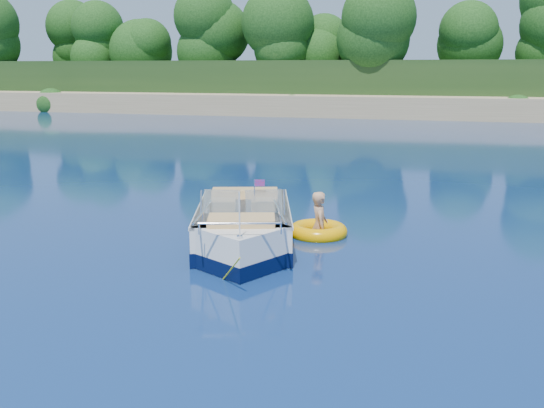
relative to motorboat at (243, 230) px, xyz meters
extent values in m
plane|color=#0B1F4F|center=(0.09, -2.98, -0.33)|extent=(160.00, 160.00, 0.00)
cube|color=#998259|center=(0.09, 35.02, 0.17)|extent=(170.00, 8.00, 2.00)
cube|color=#183415|center=(0.09, 62.02, 0.67)|extent=(170.00, 56.00, 6.00)
cylinder|color=black|center=(-17.91, 37.52, 2.77)|extent=(0.44, 0.44, 3.20)
sphere|color=black|center=(-17.91, 37.52, 5.81)|extent=(5.28, 5.28, 5.28)
cylinder|color=black|center=(0.09, 39.02, 2.97)|extent=(0.44, 0.44, 3.60)
sphere|color=black|center=(0.09, 39.02, 6.39)|extent=(5.94, 5.94, 5.94)
cube|color=white|center=(-0.10, 0.33, -0.06)|extent=(2.68, 3.75, 0.94)
cube|color=white|center=(0.36, -1.20, -0.06)|extent=(1.71, 1.71, 0.94)
cube|color=black|center=(-0.10, 0.33, -0.19)|extent=(2.71, 3.79, 0.27)
cube|color=black|center=(0.36, -1.20, -0.19)|extent=(1.75, 1.75, 0.27)
cube|color=tan|center=(-0.17, 0.58, 0.21)|extent=(2.05, 2.67, 0.09)
cube|color=white|center=(-0.10, 0.33, 0.39)|extent=(2.71, 3.76, 0.05)
cube|color=black|center=(-0.63, 2.10, -0.02)|extent=(0.56, 0.44, 0.80)
cube|color=#8C9EA5|center=(-0.30, -0.39, 0.64)|extent=(0.72, 0.34, 0.43)
cube|color=#8C9EA5|center=(0.47, -0.16, 0.64)|extent=(0.73, 0.50, 0.43)
cube|color=tan|center=(-0.42, 0.00, 0.41)|extent=(0.61, 0.61, 0.36)
cube|color=tan|center=(0.35, 0.23, 0.41)|extent=(0.61, 0.61, 0.36)
cube|color=tan|center=(-0.35, 1.18, 0.41)|extent=(1.48, 0.87, 0.34)
cube|color=tan|center=(0.31, -1.04, 0.39)|extent=(1.32, 0.98, 0.30)
cylinder|color=white|center=(0.55, -1.86, 0.79)|extent=(0.03, 0.03, 0.76)
cube|color=red|center=(0.39, -0.18, 1.00)|extent=(0.19, 0.07, 0.13)
cube|color=silver|center=(0.57, -1.90, 0.44)|extent=(0.10, 0.08, 0.04)
cylinder|color=yellow|center=(0.53, -2.24, -0.02)|extent=(0.59, 0.79, 0.68)
torus|color=#FFA800|center=(1.25, 1.22, -0.25)|extent=(1.30, 1.30, 0.33)
torus|color=#B7090C|center=(1.25, 1.22, -0.23)|extent=(1.07, 1.07, 0.11)
imported|color=tan|center=(1.29, 1.12, -0.33)|extent=(0.62, 0.88, 1.59)
camera|label=1|loc=(3.62, -10.88, 3.12)|focal=40.00mm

